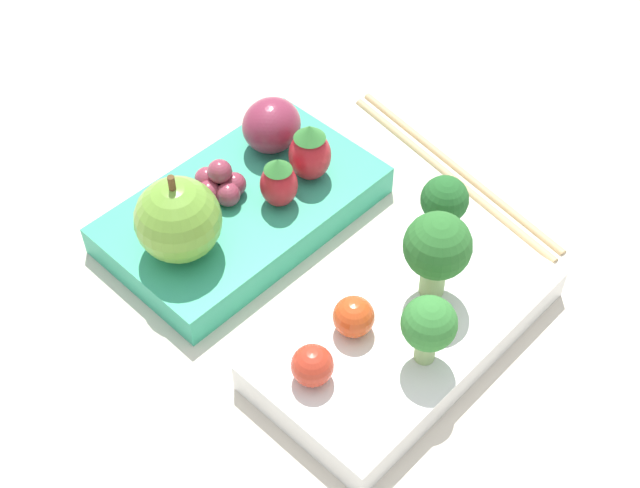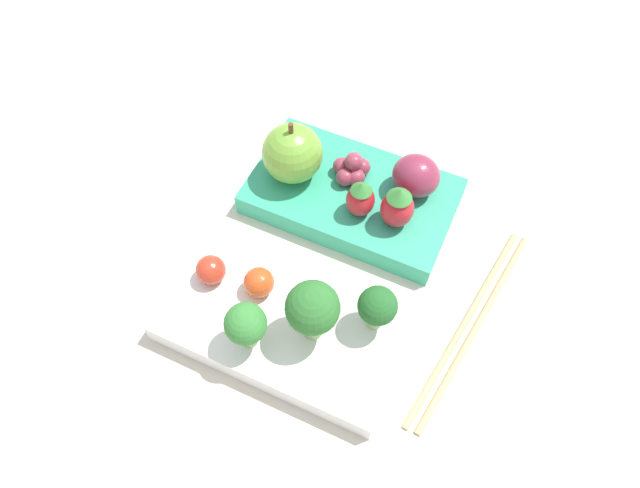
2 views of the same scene
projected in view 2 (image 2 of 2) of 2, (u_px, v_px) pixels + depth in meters
ground_plane at (319, 265)px, 0.51m from camera, size 4.00×4.00×0.00m
bento_box_savoury at (288, 329)px, 0.47m from camera, size 0.20×0.10×0.02m
bento_box_fruit at (348, 195)px, 0.54m from camera, size 0.19×0.11×0.02m
broccoli_floret_0 at (377, 307)px, 0.43m from camera, size 0.03×0.03×0.05m
broccoli_floret_1 at (246, 325)px, 0.42m from camera, size 0.03×0.03×0.05m
broccoli_floret_2 at (313, 309)px, 0.42m from camera, size 0.04×0.04×0.06m
cherry_tomato_0 at (259, 282)px, 0.46m from camera, size 0.03×0.03×0.03m
cherry_tomato_1 at (211, 270)px, 0.47m from camera, size 0.02×0.02×0.02m
apple at (292, 153)px, 0.51m from camera, size 0.06×0.06×0.07m
strawberry_0 at (397, 207)px, 0.49m from camera, size 0.03×0.03×0.05m
strawberry_1 at (360, 199)px, 0.50m from camera, size 0.03×0.03×0.04m
plum at (416, 176)px, 0.51m from camera, size 0.04×0.04×0.04m
grape_cluster at (353, 169)px, 0.53m from camera, size 0.04×0.04×0.03m
chopsticks_pair at (472, 321)px, 0.48m from camera, size 0.05×0.21×0.01m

